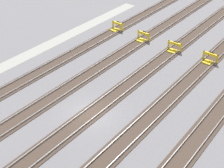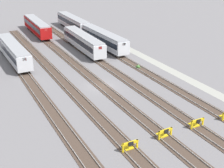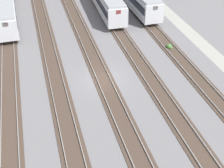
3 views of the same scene
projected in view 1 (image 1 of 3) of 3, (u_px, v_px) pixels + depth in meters
ground_plane at (90, 114)px, 31.38m from camera, size 400.00×400.00×0.00m
service_walkway at (4, 67)px, 38.74m from camera, size 54.00×2.00×0.01m
rail_track_nearest at (27, 79)px, 36.43m from camera, size 90.00×2.23×0.21m
rail_track_near_inner at (56, 95)px, 33.89m from camera, size 90.00×2.23×0.21m
rail_track_middle at (90, 114)px, 31.35m from camera, size 90.00×2.24×0.21m
rail_track_far_inner at (130, 136)px, 28.81m from camera, size 90.00×2.23×0.21m
rail_track_farthest at (178, 162)px, 26.27m from camera, size 90.00×2.23×0.21m
bumper_stop_nearest_track at (116, 27)px, 47.11m from camera, size 1.37×2.01×1.22m
bumper_stop_near_inner_track at (143, 37)px, 44.34m from camera, size 1.35×2.00×1.22m
bumper_stop_middle_track at (174, 47)px, 41.80m from camera, size 1.38×2.01×1.22m
bumper_stop_far_inner_track at (209, 58)px, 39.43m from camera, size 1.36×2.00×1.22m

